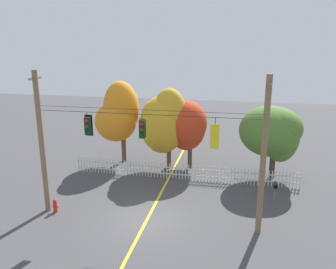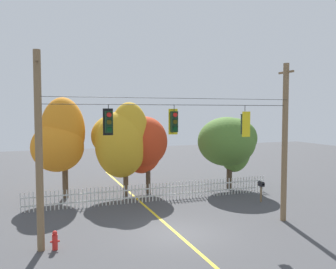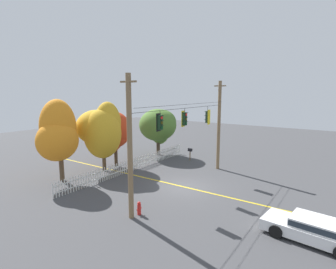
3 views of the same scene
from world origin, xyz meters
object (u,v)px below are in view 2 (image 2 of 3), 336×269
at_px(autumn_maple_far_west, 230,141).
at_px(traffic_signal_southbound_primary, 245,124).
at_px(autumn_maple_mid, 122,139).
at_px(roadside_mailbox, 261,185).
at_px(traffic_signal_westbound_side, 174,122).
at_px(autumn_oak_far_east, 143,144).
at_px(traffic_signal_eastbound_side, 109,122).
at_px(fire_hydrant, 55,240).
at_px(autumn_maple_near_fence, 60,139).

bearing_deg(autumn_maple_far_west, traffic_signal_southbound_primary, -115.00).
xyz_separation_m(autumn_maple_mid, roadside_mailbox, (7.72, -4.55, -2.72)).
distance_m(traffic_signal_westbound_side, autumn_oak_far_east, 8.73).
bearing_deg(traffic_signal_eastbound_side, fire_hydrant, -176.69).
bearing_deg(autumn_oak_far_east, roadside_mailbox, -38.43).
bearing_deg(roadside_mailbox, traffic_signal_southbound_primary, -134.01).
height_order(autumn_maple_mid, autumn_oak_far_east, autumn_maple_mid).
bearing_deg(traffic_signal_westbound_side, traffic_signal_southbound_primary, -0.30).
height_order(autumn_maple_far_west, roadside_mailbox, autumn_maple_far_west).
relative_size(traffic_signal_westbound_side, fire_hydrant, 1.69).
height_order(autumn_maple_near_fence, autumn_maple_mid, autumn_maple_near_fence).
bearing_deg(autumn_maple_far_west, autumn_maple_mid, 176.11).
relative_size(traffic_signal_eastbound_side, roadside_mailbox, 1.01).
relative_size(traffic_signal_westbound_side, autumn_maple_mid, 0.21).
distance_m(traffic_signal_eastbound_side, autumn_maple_mid, 8.62).
height_order(traffic_signal_southbound_primary, autumn_maple_far_west, traffic_signal_southbound_primary).
bearing_deg(roadside_mailbox, autumn_oak_far_east, 141.57).
xyz_separation_m(traffic_signal_southbound_primary, roadside_mailbox, (3.50, 3.62, -3.96)).
distance_m(traffic_signal_southbound_primary, autumn_maple_far_west, 8.57).
bearing_deg(autumn_maple_far_west, fire_hydrant, -148.14).
xyz_separation_m(autumn_maple_mid, autumn_maple_far_west, (7.79, -0.53, -0.31)).
height_order(autumn_maple_near_fence, fire_hydrant, autumn_maple_near_fence).
bearing_deg(traffic_signal_southbound_primary, traffic_signal_westbound_side, 179.70).
xyz_separation_m(traffic_signal_eastbound_side, traffic_signal_southbound_primary, (6.64, -0.02, -0.17)).
bearing_deg(fire_hydrant, autumn_maple_near_fence, 84.77).
height_order(traffic_signal_eastbound_side, fire_hydrant, traffic_signal_eastbound_side).
bearing_deg(traffic_signal_westbound_side, autumn_maple_near_fence, 116.87).
height_order(fire_hydrant, roadside_mailbox, roadside_mailbox).
relative_size(traffic_signal_southbound_primary, autumn_maple_far_west, 0.29).
height_order(autumn_oak_far_east, autumn_maple_far_west, autumn_oak_far_east).
distance_m(traffic_signal_southbound_primary, roadside_mailbox, 6.40).
bearing_deg(autumn_maple_far_west, traffic_signal_westbound_side, -133.54).
relative_size(traffic_signal_eastbound_side, autumn_maple_far_west, 0.25).
distance_m(autumn_maple_far_west, roadside_mailbox, 4.69).
bearing_deg(autumn_maple_mid, autumn_maple_near_fence, 171.57).
height_order(autumn_maple_mid, fire_hydrant, autumn_maple_mid).
bearing_deg(autumn_oak_far_east, traffic_signal_westbound_side, -96.69).
distance_m(autumn_maple_mid, roadside_mailbox, 9.37).
bearing_deg(autumn_maple_near_fence, fire_hydrant, -95.23).
bearing_deg(roadside_mailbox, autumn_maple_near_fence, 156.15).
height_order(traffic_signal_eastbound_side, traffic_signal_westbound_side, same).
relative_size(traffic_signal_westbound_side, traffic_signal_southbound_primary, 0.88).
xyz_separation_m(traffic_signal_southbound_primary, autumn_maple_far_west, (3.56, 7.64, -1.54)).
distance_m(traffic_signal_eastbound_side, roadside_mailbox, 11.52).
height_order(traffic_signal_southbound_primary, autumn_maple_near_fence, autumn_maple_near_fence).
distance_m(traffic_signal_westbound_side, autumn_maple_mid, 8.29).
xyz_separation_m(traffic_signal_eastbound_side, roadside_mailbox, (10.14, 3.60, -4.13)).
relative_size(traffic_signal_southbound_primary, autumn_maple_mid, 0.24).
height_order(traffic_signal_westbound_side, autumn_maple_near_fence, autumn_maple_near_fence).
bearing_deg(autumn_maple_mid, autumn_oak_far_east, 12.73).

